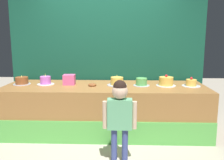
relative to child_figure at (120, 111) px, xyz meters
The scene contains 12 objects.
ground_plane 0.95m from the child_figure, 113.67° to the left, with size 12.00×12.00×0.00m, color #BCB29E.
stage_platform 1.18m from the child_figure, 103.05° to the left, with size 3.37×1.07×0.80m.
curtain_backdrop 1.91m from the child_figure, 98.40° to the left, with size 3.62×0.08×2.90m, color #144C38.
child_figure is the anchor object (origin of this frame).
pink_box 1.48m from the child_figure, 126.24° to the left, with size 0.20×0.17×0.17m, color #E35997.
donut 1.17m from the child_figure, 113.21° to the left, with size 0.14×0.14×0.04m, color brown.
cake_far_left 2.06m from the child_figure, 145.28° to the left, with size 0.29×0.29×0.16m.
cake_left 1.75m from the child_figure, 137.31° to the left, with size 0.29×0.29×0.20m.
cake_center_left 1.16m from the child_figure, 92.57° to the left, with size 0.33×0.33×0.19m.
cake_center_right 1.19m from the child_figure, 72.47° to the left, with size 0.27×0.27×0.13m.
cake_right 1.38m from the child_figure, 55.92° to the left, with size 0.32×0.32×0.19m.
cake_far_right 1.62m from the child_figure, 43.46° to the left, with size 0.30×0.30×0.16m.
Camera 1 is at (0.26, -3.40, 1.60)m, focal length 38.48 mm.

